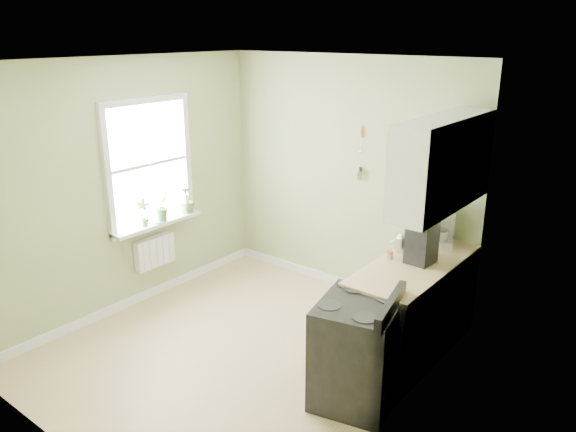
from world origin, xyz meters
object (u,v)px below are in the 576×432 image
Objects in this scene: stand_mixer at (443,227)px; coffee_maker at (421,243)px; stove at (358,351)px; kettle at (401,243)px.

stand_mixer is 1.11× the size of coffee_maker.
stove is 2.57× the size of coffee_maker.
kettle is 0.30m from coffee_maker.
stand_mixer reaches higher than coffee_maker.
stove is 2.33× the size of stand_mixer.
stove is 1.26m from kettle.
stand_mixer reaches higher than kettle.
stove is at bearing -90.12° from stand_mixer.
coffee_maker is (0.03, -0.54, 0.00)m from stand_mixer.
stove is 5.35× the size of kettle.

